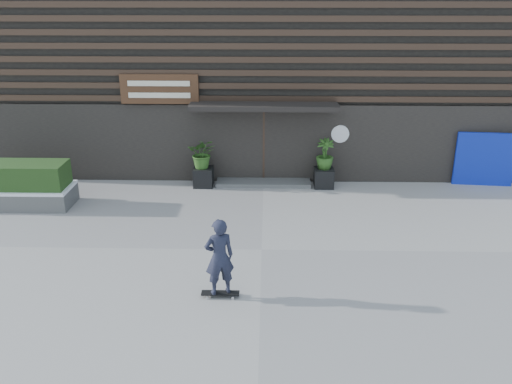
{
  "coord_description": "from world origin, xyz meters",
  "views": [
    {
      "loc": [
        0.12,
        -11.64,
        5.94
      ],
      "look_at": [
        -0.16,
        1.01,
        1.1
      ],
      "focal_mm": 37.84,
      "sensor_mm": 36.0,
      "label": 1
    }
  ],
  "objects_px": {
    "blue_tarp": "(485,159)",
    "planter_pot_left": "(203,177)",
    "raised_bed": "(12,197)",
    "planter_pot_right": "(324,178)",
    "skateboarder": "(219,257)"
  },
  "relations": [
    {
      "from": "planter_pot_right",
      "to": "planter_pot_left",
      "type": "bearing_deg",
      "value": 180.0
    },
    {
      "from": "blue_tarp",
      "to": "skateboarder",
      "type": "bearing_deg",
      "value": -133.3
    },
    {
      "from": "blue_tarp",
      "to": "raised_bed",
      "type": "bearing_deg",
      "value": -166.45
    },
    {
      "from": "planter_pot_left",
      "to": "planter_pot_right",
      "type": "distance_m",
      "value": 3.8
    },
    {
      "from": "planter_pot_left",
      "to": "planter_pot_right",
      "type": "height_order",
      "value": "same"
    },
    {
      "from": "planter_pot_left",
      "to": "skateboarder",
      "type": "relative_size",
      "value": 0.35
    },
    {
      "from": "blue_tarp",
      "to": "planter_pot_left",
      "type": "bearing_deg",
      "value": -172.64
    },
    {
      "from": "planter_pot_left",
      "to": "raised_bed",
      "type": "bearing_deg",
      "value": -162.09
    },
    {
      "from": "planter_pot_left",
      "to": "skateboarder",
      "type": "height_order",
      "value": "skateboarder"
    },
    {
      "from": "planter_pot_right",
      "to": "skateboarder",
      "type": "xyz_separation_m",
      "value": [
        -2.72,
        -6.53,
        0.6
      ]
    },
    {
      "from": "planter_pot_right",
      "to": "blue_tarp",
      "type": "relative_size",
      "value": 0.33
    },
    {
      "from": "planter_pot_right",
      "to": "blue_tarp",
      "type": "height_order",
      "value": "blue_tarp"
    },
    {
      "from": "skateboarder",
      "to": "raised_bed",
      "type": "bearing_deg",
      "value": 143.29
    },
    {
      "from": "planter_pot_left",
      "to": "blue_tarp",
      "type": "xyz_separation_m",
      "value": [
        8.86,
        0.3,
        0.55
      ]
    },
    {
      "from": "planter_pot_left",
      "to": "blue_tarp",
      "type": "bearing_deg",
      "value": 1.94
    }
  ]
}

